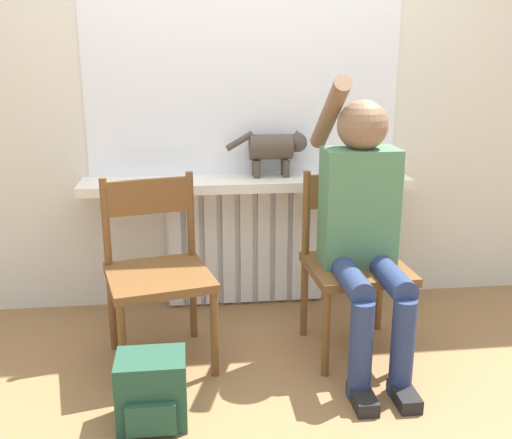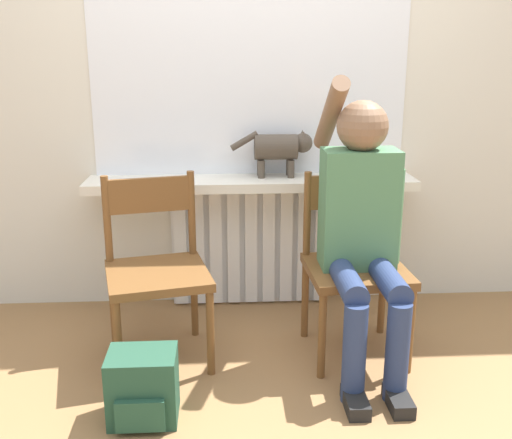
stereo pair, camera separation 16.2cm
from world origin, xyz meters
The scene contains 10 objects.
ground_plane centered at (0.00, 0.00, 0.00)m, with size 12.00×12.00×0.00m, color olive.
wall_with_window centered at (0.00, 1.23, 1.35)m, with size 7.00×0.06×2.70m.
radiator centered at (0.00, 1.15, 0.35)m, with size 0.90×0.08×0.71m.
windowsill centered at (0.00, 1.06, 0.73)m, with size 1.77×0.29×0.05m.
window_glass centered at (0.00, 1.20, 1.26)m, with size 1.70×0.01×1.01m.
chair_left centered at (-0.47, 0.54, 0.45)m, with size 0.54×0.54×0.86m.
chair_right centered at (0.46, 0.55, 0.45)m, with size 0.48×0.48×0.86m.
person centered at (0.46, 0.44, 0.69)m, with size 0.36×0.97×1.32m.
cat centered at (0.16, 1.10, 0.91)m, with size 0.45×0.14×0.25m.
backpack centered at (-0.49, 0.03, 0.14)m, with size 0.27×0.24×0.28m.
Camera 1 is at (-0.32, -2.07, 1.44)m, focal length 42.00 mm.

